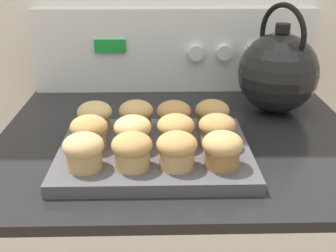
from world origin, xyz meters
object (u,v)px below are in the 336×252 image
muffin_r2_c3 (212,115)px  muffin_pan (155,152)px  muffin_r0_c1 (132,150)px  muffin_r0_c3 (222,149)px  muffin_r1_c0 (89,131)px  muffin_r0_c2 (177,149)px  muffin_r2_c1 (136,115)px  muffin_r1_c2 (176,130)px  muffin_r1_c3 (217,130)px  muffin_r2_c2 (174,116)px  muffin_r0_c0 (84,150)px  tea_kettle (278,71)px  muffin_r1_c1 (133,132)px  muffin_r2_c0 (95,116)px

muffin_r2_c3 → muffin_pan: bearing=-145.7°
muffin_pan → muffin_r0_c1: muffin_r0_c1 is taller
muffin_r0_c1 → muffin_r0_c3: 0.15m
muffin_r0_c1 → muffin_r1_c0: 0.11m
muffin_r1_c0 → muffin_r2_c3: (0.23, 0.08, 0.00)m
muffin_r0_c3 → muffin_r1_c0: (-0.23, 0.07, 0.00)m
muffin_r0_c2 → muffin_r0_c1: bearing=-179.7°
muffin_r0_c1 → muffin_r2_c1: bearing=90.0°
muffin_pan → muffin_r1_c2: muffin_r1_c2 is taller
muffin_r0_c3 → muffin_r1_c3: bearing=89.1°
muffin_pan → muffin_r1_c2: 0.06m
muffin_r1_c0 → muffin_r2_c2: 0.17m
muffin_r1_c2 → muffin_r2_c2: size_ratio=1.00×
muffin_r0_c0 → muffin_r0_c3: bearing=0.1°
muffin_r0_c0 → muffin_r0_c1: same height
muffin_pan → muffin_r2_c2: 0.09m
muffin_r2_c2 → muffin_r0_c1: bearing=-116.4°
muffin_r1_c0 → muffin_r0_c2: bearing=-26.2°
muffin_r0_c1 → muffin_r0_c2: 0.07m
muffin_r2_c2 → tea_kettle: bearing=33.8°
muffin_r0_c3 → muffin_r1_c0: same height
muffin_r1_c0 → muffin_pan: bearing=-0.6°
muffin_r1_c1 → muffin_r1_c3: size_ratio=1.00×
muffin_pan → muffin_r0_c3: bearing=-33.6°
muffin_r0_c0 → muffin_r2_c0: size_ratio=1.00×
muffin_r2_c0 → muffin_r0_c0: bearing=-89.3°
muffin_r0_c1 → muffin_r0_c3: bearing=0.1°
muffin_r1_c3 → muffin_r2_c0: same height
muffin_r0_c0 → muffin_r1_c1: same height
muffin_r1_c3 → tea_kettle: (0.17, 0.23, 0.04)m
muffin_r2_c1 → muffin_r1_c3: bearing=-27.0°
muffin_r1_c2 → muffin_r2_c1: bearing=134.7°
muffin_r0_c0 → muffin_r0_c2: (0.15, 0.00, 0.00)m
muffin_r1_c1 → muffin_r2_c3: 0.17m
muffin_r0_c3 → muffin_r0_c0: bearing=-179.9°
muffin_r0_c0 → muffin_r0_c1: bearing=0.1°
muffin_r1_c2 → muffin_r2_c0: same height
muffin_r2_c3 → muffin_r2_c2: bearing=-177.3°
muffin_r2_c2 → muffin_r0_c2: bearing=-90.3°
muffin_r1_c0 → muffin_r2_c3: 0.24m
muffin_r2_c0 → muffin_r0_c3: bearing=-33.0°
muffin_r0_c2 → muffin_r0_c3: bearing=-0.1°
muffin_pan → muffin_r2_c1: size_ratio=5.13×
muffin_pan → muffin_r2_c0: (-0.12, 0.07, 0.04)m
muffin_r2_c1 → muffin_r0_c3: bearing=-46.0°
muffin_r0_c2 → muffin_r1_c0: (-0.15, 0.07, 0.00)m
muffin_r1_c2 → muffin_r2_c1: same height
muffin_r2_c0 → muffin_r2_c2: same height
muffin_r1_c0 → muffin_r2_c1: same height
muffin_r2_c1 → muffin_r2_c2: bearing=-3.6°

